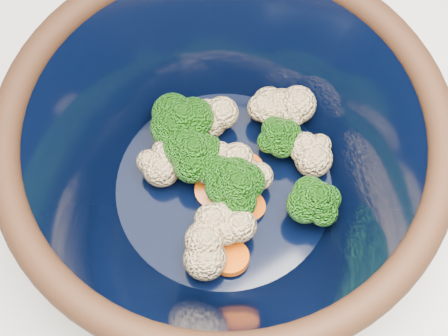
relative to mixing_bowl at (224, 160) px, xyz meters
name	(u,v)px	position (x,y,z in m)	size (l,w,h in m)	color
mixing_bowl	(224,160)	(0.00, 0.00, 0.00)	(0.31, 0.31, 0.14)	black
vegetable_pile	(229,162)	(0.01, 0.01, -0.02)	(0.16, 0.15, 0.05)	#608442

